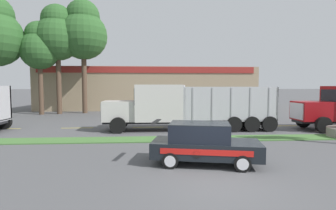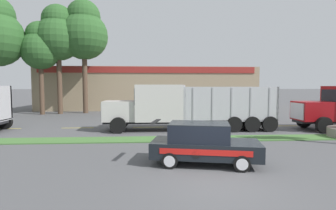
% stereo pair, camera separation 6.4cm
% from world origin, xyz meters
% --- Properties ---
extents(ground_plane, '(600.00, 600.00, 0.00)m').
position_xyz_m(ground_plane, '(0.00, 0.00, 0.00)').
color(ground_plane, '#515154').
extents(grass_verge, '(120.00, 1.65, 0.06)m').
position_xyz_m(grass_verge, '(0.00, 7.03, 0.03)').
color(grass_verge, '#477538').
rests_on(grass_verge, ground_plane).
extents(centre_line_2, '(2.40, 0.14, 0.01)m').
position_xyz_m(centre_line_2, '(-13.12, 11.86, 0.00)').
color(centre_line_2, yellow).
rests_on(centre_line_2, ground_plane).
extents(centre_line_3, '(2.40, 0.14, 0.01)m').
position_xyz_m(centre_line_3, '(-7.72, 11.86, 0.00)').
color(centre_line_3, yellow).
rests_on(centre_line_3, ground_plane).
extents(centre_line_4, '(2.40, 0.14, 0.01)m').
position_xyz_m(centre_line_4, '(-2.32, 11.86, 0.00)').
color(centre_line_4, yellow).
rests_on(centre_line_4, ground_plane).
extents(centre_line_5, '(2.40, 0.14, 0.01)m').
position_xyz_m(centre_line_5, '(3.08, 11.86, 0.00)').
color(centre_line_5, yellow).
rests_on(centre_line_5, ground_plane).
extents(centre_line_6, '(2.40, 0.14, 0.01)m').
position_xyz_m(centre_line_6, '(8.48, 11.86, 0.00)').
color(centre_line_6, yellow).
rests_on(centre_line_6, ground_plane).
extents(dump_truck_mid, '(12.31, 2.59, 3.30)m').
position_xyz_m(dump_truck_mid, '(-0.47, 10.42, 1.66)').
color(dump_truck_mid, black).
rests_on(dump_truck_mid, ground_plane).
extents(rally_car, '(4.64, 2.68, 1.72)m').
position_xyz_m(rally_car, '(0.03, 2.08, 0.86)').
color(rally_car, black).
rests_on(rally_car, ground_plane).
extents(store_building_backdrop, '(29.18, 12.10, 5.74)m').
position_xyz_m(store_building_backdrop, '(-2.45, 31.38, 2.87)').
color(store_building_backdrop, '#9E896B').
rests_on(store_building_backdrop, ground_plane).
extents(tree_behind_centre, '(4.24, 4.24, 10.38)m').
position_xyz_m(tree_behind_centre, '(-14.43, 22.02, 7.56)').
color(tree_behind_centre, brown).
rests_on(tree_behind_centre, ground_plane).
extents(tree_behind_right, '(5.51, 5.51, 13.20)m').
position_xyz_m(tree_behind_right, '(-9.91, 23.24, 9.57)').
color(tree_behind_right, brown).
rests_on(tree_behind_right, ground_plane).
extents(tree_behind_far_right, '(5.02, 5.02, 12.40)m').
position_xyz_m(tree_behind_far_right, '(-12.63, 22.58, 9.07)').
color(tree_behind_far_right, brown).
rests_on(tree_behind_far_right, ground_plane).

